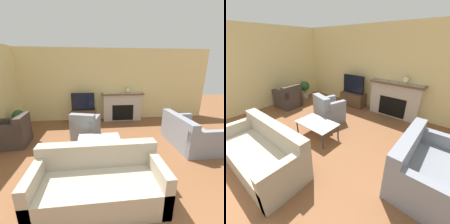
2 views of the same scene
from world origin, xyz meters
TOP-DOWN VIEW (x-y plane):
  - wall_back at (0.00, 4.96)m, footprint 8.78×0.06m
  - fireplace at (0.93, 4.75)m, footprint 1.60×0.41m
  - tv_stand at (-0.56, 4.63)m, footprint 0.90×0.44m
  - tv at (-0.56, 4.62)m, footprint 0.84×0.06m
  - couch_sectional at (-0.08, 1.02)m, footprint 1.90×0.85m
  - couch_loveseat at (2.29, 2.53)m, footprint 0.88×1.44m
  - armchair_by_window at (-2.27, 3.00)m, footprint 0.81×0.76m
  - armchair_accent at (-0.40, 3.13)m, footprint 0.84×0.88m
  - coffee_table at (-0.04, 2.34)m, footprint 0.99×0.60m
  - potted_plant at (-2.58, 4.01)m, footprint 0.39×0.39m
  - mantel_clock at (1.14, 4.75)m, footprint 0.20×0.07m

SIDE VIEW (x-z plane):
  - tv_stand at x=-0.56m, z-range 0.00..0.48m
  - couch_sectional at x=-0.08m, z-range -0.12..0.70m
  - couch_loveseat at x=2.29m, z-range -0.12..0.70m
  - armchair_by_window at x=-2.27m, z-range -0.11..0.71m
  - armchair_accent at x=-0.40m, z-range -0.10..0.72m
  - coffee_table at x=-0.04m, z-range 0.16..0.54m
  - potted_plant at x=-2.58m, z-range 0.09..0.79m
  - fireplace at x=0.93m, z-range 0.03..1.09m
  - tv at x=-0.56m, z-range 0.48..1.12m
  - mantel_clock at x=1.14m, z-range 1.07..1.30m
  - wall_back at x=0.00m, z-range 0.00..2.70m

